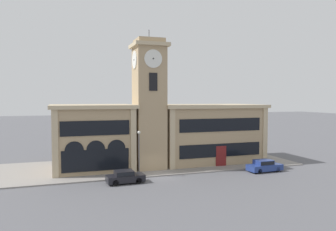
% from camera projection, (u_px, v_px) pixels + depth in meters
% --- Properties ---
extents(ground_plane, '(300.00, 300.00, 0.00)m').
position_uv_depth(ground_plane, '(160.00, 177.00, 38.29)').
color(ground_plane, '#56565B').
extents(sidewalk_kerb, '(41.25, 13.34, 0.15)m').
position_uv_depth(sidewalk_kerb, '(145.00, 165.00, 44.60)').
color(sidewalk_kerb, gray).
rests_on(sidewalk_kerb, ground_plane).
extents(clock_tower, '(4.42, 4.42, 17.91)m').
position_uv_depth(clock_tower, '(149.00, 104.00, 42.13)').
color(clock_tower, tan).
rests_on(clock_tower, ground_plane).
extents(town_hall_left_wing, '(10.45, 9.37, 8.36)m').
position_uv_depth(town_hall_left_wing, '(92.00, 137.00, 42.41)').
color(town_hall_left_wing, tan).
rests_on(town_hall_left_wing, ground_plane).
extents(town_hall_right_wing, '(15.16, 9.37, 8.28)m').
position_uv_depth(town_hall_right_wing, '(207.00, 133.00, 47.68)').
color(town_hall_right_wing, tan).
rests_on(town_hall_right_wing, ground_plane).
extents(parked_car_near, '(4.16, 1.98, 1.39)m').
position_uv_depth(parked_car_near, '(125.00, 177.00, 35.33)').
color(parked_car_near, black).
rests_on(parked_car_near, ground_plane).
extents(parked_car_mid, '(4.49, 2.07, 1.47)m').
position_uv_depth(parked_car_mid, '(264.00, 166.00, 40.98)').
color(parked_car_mid, navy).
rests_on(parked_car_mid, ground_plane).
extents(street_lamp, '(0.36, 0.36, 5.24)m').
position_uv_depth(street_lamp, '(139.00, 146.00, 38.10)').
color(street_lamp, '#4C4C51').
rests_on(street_lamp, sidewalk_kerb).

